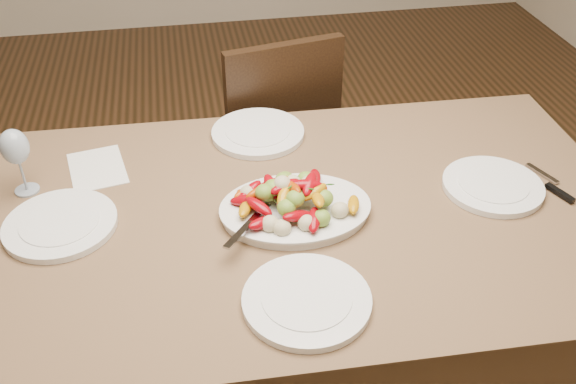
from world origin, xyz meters
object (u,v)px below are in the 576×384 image
(dining_table, at_px, (288,311))
(plate_near, at_px, (307,300))
(wine_glass, at_px, (18,160))
(chair_far, at_px, (267,139))
(plate_left, at_px, (60,225))
(plate_right, at_px, (493,186))
(serving_platter, at_px, (295,211))
(plate_far, at_px, (258,133))

(dining_table, xyz_separation_m, plate_near, (-0.02, -0.33, 0.39))
(wine_glass, bearing_deg, plate_near, -39.25)
(chair_far, bearing_deg, plate_near, 74.06)
(plate_left, bearing_deg, dining_table, -3.58)
(plate_right, bearing_deg, chair_far, 122.02)
(chair_far, xyz_separation_m, plate_near, (-0.08, -1.15, 0.29))
(chair_far, height_order, plate_left, chair_far)
(serving_platter, height_order, plate_left, serving_platter)
(serving_platter, distance_m, plate_right, 0.56)
(plate_near, distance_m, wine_glass, 0.87)
(plate_left, xyz_separation_m, plate_near, (0.56, -0.37, 0.00))
(chair_far, xyz_separation_m, wine_glass, (-0.75, -0.60, 0.39))
(dining_table, bearing_deg, chair_far, 85.67)
(dining_table, height_order, plate_left, plate_left)
(serving_platter, height_order, plate_near, serving_platter)
(serving_platter, distance_m, plate_near, 0.32)
(plate_right, bearing_deg, plate_far, 146.70)
(plate_left, xyz_separation_m, wine_glass, (-0.11, 0.18, 0.09))
(plate_far, relative_size, plate_near, 0.99)
(chair_far, bearing_deg, dining_table, 73.71)
(dining_table, distance_m, plate_far, 0.55)
(serving_platter, bearing_deg, plate_right, 1.65)
(dining_table, xyz_separation_m, wine_glass, (-0.69, 0.21, 0.48))
(plate_left, bearing_deg, serving_platter, -5.27)
(plate_near, height_order, wine_glass, wine_glass)
(dining_table, height_order, chair_far, chair_far)
(serving_platter, distance_m, wine_glass, 0.75)
(plate_right, relative_size, plate_near, 0.95)
(serving_platter, distance_m, plate_far, 0.41)
(serving_platter, height_order, plate_far, serving_platter)
(plate_left, height_order, plate_right, same)
(serving_platter, distance_m, plate_left, 0.60)
(plate_right, bearing_deg, plate_left, 178.06)
(serving_platter, bearing_deg, dining_table, 130.43)
(dining_table, distance_m, serving_platter, 0.39)
(chair_far, bearing_deg, plate_far, 66.56)
(chair_far, bearing_deg, serving_platter, 74.90)
(plate_far, bearing_deg, plate_left, -147.65)
(chair_far, relative_size, plate_right, 3.47)
(serving_platter, xyz_separation_m, plate_left, (-0.60, 0.06, -0.00))
(dining_table, xyz_separation_m, chair_far, (0.06, 0.81, 0.10))
(serving_platter, relative_size, plate_right, 1.40)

